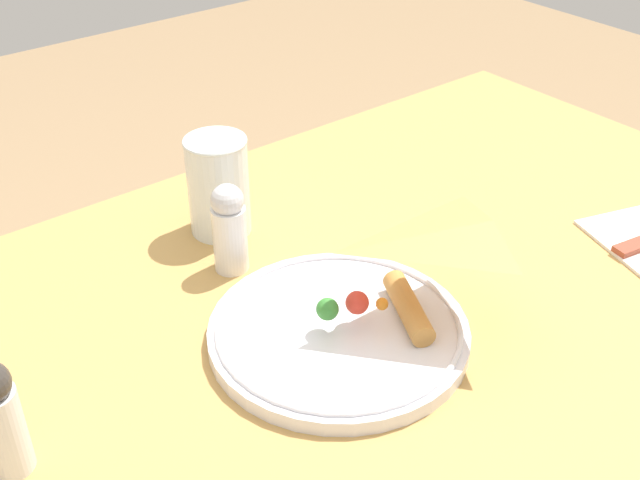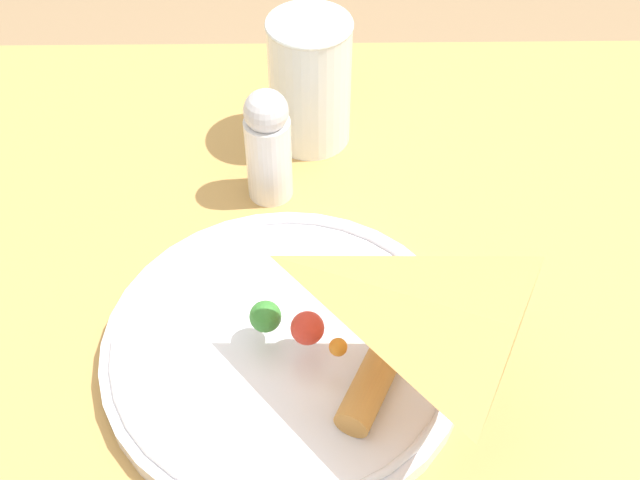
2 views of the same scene
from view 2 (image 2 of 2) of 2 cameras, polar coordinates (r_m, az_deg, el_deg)
name	(u,v)px [view 2 (image 2 of 2)]	position (r m, az deg, el deg)	size (l,w,h in m)	color
dining_table	(333,392)	(0.69, 0.96, -10.76)	(1.24, 0.73, 0.73)	tan
plate_pizza	(286,344)	(0.57, -2.46, -7.42)	(0.26, 0.26, 0.05)	white
milk_glass	(310,88)	(0.72, -0.72, 10.77)	(0.07, 0.07, 0.12)	white
salt_shaker	(268,145)	(0.66, -3.71, 6.76)	(0.04, 0.04, 0.11)	silver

